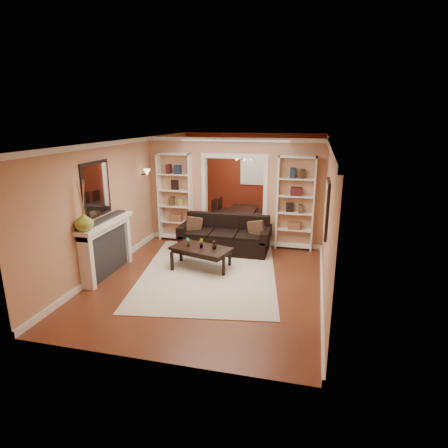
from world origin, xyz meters
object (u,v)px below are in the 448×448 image
(bookshelf_right, at_px, (295,204))
(dining_table, at_px, (242,218))
(sofa, at_px, (225,234))
(fireplace, at_px, (108,248))
(bookshelf_left, at_px, (175,198))
(coffee_table, at_px, (201,258))

(bookshelf_right, relative_size, dining_table, 1.55)
(bookshelf_right, bearing_deg, sofa, -160.39)
(sofa, bearing_deg, dining_table, 89.68)
(bookshelf_right, relative_size, fireplace, 1.35)
(bookshelf_left, relative_size, bookshelf_right, 1.00)
(sofa, distance_m, bookshelf_left, 1.74)
(bookshelf_left, bearing_deg, coffee_table, -55.08)
(bookshelf_left, xyz_separation_m, bookshelf_right, (3.10, 0.00, 0.00))
(bookshelf_left, distance_m, fireplace, 2.65)
(coffee_table, bearing_deg, fireplace, -140.78)
(bookshelf_left, xyz_separation_m, fireplace, (-0.54, -2.53, -0.57))
(bookshelf_left, bearing_deg, dining_table, 47.82)
(bookshelf_right, height_order, dining_table, bookshelf_right)
(coffee_table, relative_size, fireplace, 0.74)
(bookshelf_left, bearing_deg, fireplace, -102.05)
(bookshelf_left, bearing_deg, bookshelf_right, 0.00)
(bookshelf_right, bearing_deg, bookshelf_left, 180.00)
(coffee_table, relative_size, bookshelf_left, 0.55)
(sofa, height_order, fireplace, fireplace)
(coffee_table, height_order, fireplace, fireplace)
(sofa, bearing_deg, fireplace, -135.90)
(fireplace, bearing_deg, bookshelf_right, 34.80)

